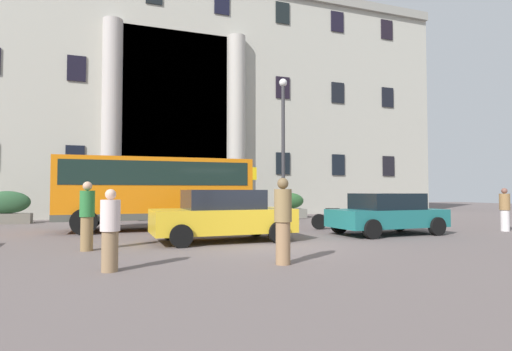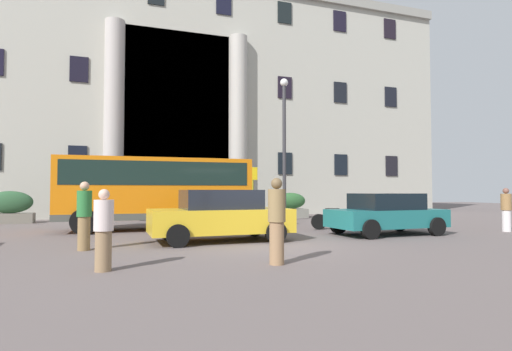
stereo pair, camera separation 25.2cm
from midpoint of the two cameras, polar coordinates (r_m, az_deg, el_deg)
name	(u,v)px [view 1 (the left image)]	position (r m, az deg, el deg)	size (l,w,h in m)	color
ground_plane	(268,247)	(11.33, 1.09, -10.12)	(80.00, 64.00, 0.12)	#625755
office_building_facade	(177,106)	(28.85, -11.39, 9.58)	(35.27, 9.79, 14.74)	#ADAA9C
orange_minibus	(157,187)	(16.07, -14.31, -1.64)	(7.16, 2.66, 2.74)	orange
bus_stop_sign	(252,188)	(19.10, -0.94, -1.82)	(0.44, 0.08, 2.63)	#9B951C
hedge_planter_entrance_right	(7,208)	(21.63, -32.16, -3.92)	(2.04, 0.71, 1.50)	slate
hedge_planter_east	(116,206)	(21.28, -19.62, -4.16)	(2.14, 0.97, 1.50)	gray
hedge_planter_far_west	(289,206)	(22.62, 4.39, -4.28)	(1.84, 0.87, 1.40)	gray
parked_compact_extra	(223,215)	(12.09, -5.35, -5.63)	(4.18, 2.15, 1.53)	gold
white_taxi_kerbside	(387,213)	(14.59, 17.59, -5.16)	(3.97, 2.14, 1.41)	#1C6767
scooter_by_planter	(336,217)	(16.09, 10.83, -5.87)	(2.03, 0.67, 0.89)	black
pedestrian_child_trailing	(87,216)	(11.03, -23.45, -5.26)	(0.36, 0.36, 1.74)	olive
pedestrian_man_crossing	(283,220)	(8.28, 2.97, -6.38)	(0.36, 0.36, 1.77)	#926E4C
pedestrian_woman_with_bag	(505,210)	(17.58, 31.46, -4.14)	(0.36, 0.36, 1.61)	silver
pedestrian_woman_dark_dress	(110,230)	(8.07, -20.83, -7.28)	(0.36, 0.36, 1.54)	#896C4B
lamppost_plaza_centre	(283,137)	(20.42, 3.53, 5.45)	(0.40, 0.40, 7.20)	#323135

